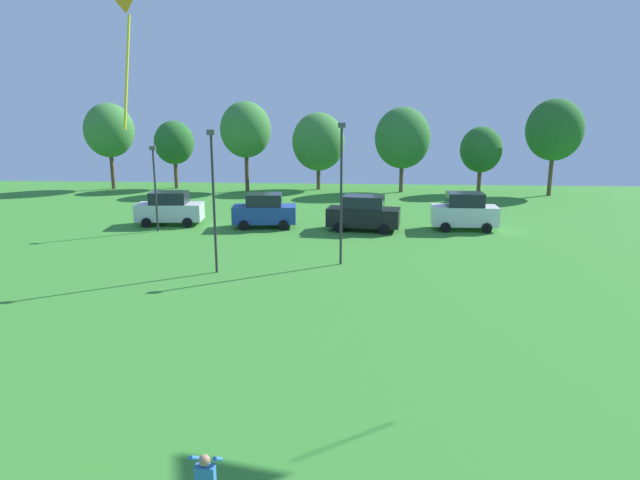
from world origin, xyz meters
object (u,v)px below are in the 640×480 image
treeline_tree_4 (403,138)px  light_post_1 (341,187)px  parked_car_rightmost_in_row (464,212)px  treeline_tree_0 (109,130)px  parked_car_third_from_left (363,213)px  treeline_tree_5 (481,150)px  parked_car_second_from_left (264,211)px  light_post_0 (214,194)px  treeline_tree_6 (555,130)px  treeline_tree_2 (246,130)px  treeline_tree_3 (318,142)px  treeline_tree_1 (174,143)px  light_post_2 (155,183)px  parked_car_leftmost (170,208)px

treeline_tree_4 → light_post_1: bearing=-100.8°
parked_car_rightmost_in_row → treeline_tree_0: 34.67m
treeline_tree_0 → treeline_tree_4: treeline_tree_0 is taller
parked_car_third_from_left → light_post_1: 8.56m
light_post_1 → treeline_tree_0: treeline_tree_0 is taller
light_post_1 → treeline_tree_5: (11.70, 24.48, 0.05)m
parked_car_second_from_left → light_post_0: size_ratio=0.63×
treeline_tree_6 → parked_car_rightmost_in_row: bearing=-123.8°
treeline_tree_2 → light_post_1: bearing=-69.0°
parked_car_rightmost_in_row → parked_car_third_from_left: bearing=-173.1°
parked_car_rightmost_in_row → treeline_tree_3: 20.68m
treeline_tree_0 → treeline_tree_1: (5.90, 0.75, -1.16)m
light_post_2 → treeline_tree_6: 34.05m
light_post_0 → treeline_tree_0: treeline_tree_0 is taller
light_post_0 → treeline_tree_5: size_ratio=1.12×
light_post_0 → parked_car_rightmost_in_row: bearing=38.1°
treeline_tree_0 → treeline_tree_2: 13.05m
parked_car_second_from_left → treeline_tree_4: 19.51m
treeline_tree_2 → parked_car_third_from_left: bearing=-57.4°
treeline_tree_0 → treeline_tree_6: 40.26m
parked_car_second_from_left → treeline_tree_6: (22.93, 15.19, 4.61)m
light_post_2 → treeline_tree_1: (-4.84, 19.03, 1.28)m
treeline_tree_2 → treeline_tree_3: (6.57, 1.40, -1.14)m
parked_car_rightmost_in_row → treeline_tree_2: bearing=137.8°
parked_car_second_from_left → parked_car_leftmost: bearing=170.9°
parked_car_leftmost → treeline_tree_1: size_ratio=0.69×
treeline_tree_6 → treeline_tree_2: bearing=177.9°
treeline_tree_0 → treeline_tree_6: (40.23, -1.47, 0.21)m
parked_car_rightmost_in_row → treeline_tree_2: (-17.11, 16.07, 4.44)m
parked_car_third_from_left → treeline_tree_2: 20.36m
treeline_tree_1 → treeline_tree_3: size_ratio=0.89×
treeline_tree_4 → treeline_tree_6: bearing=-5.0°
parked_car_third_from_left → light_post_0: size_ratio=0.71×
parked_car_rightmost_in_row → treeline_tree_6: treeline_tree_6 is taller
light_post_0 → light_post_1: 6.13m
parked_car_second_from_left → light_post_2: size_ratio=0.79×
light_post_2 → treeline_tree_4: treeline_tree_4 is taller
treeline_tree_2 → treeline_tree_3: 6.81m
light_post_1 → treeline_tree_3: bearing=96.4°
parked_car_second_from_left → treeline_tree_5: (16.94, 15.91, 2.84)m
parked_car_second_from_left → treeline_tree_3: 18.04m
treeline_tree_5 → treeline_tree_6: 6.29m
light_post_0 → treeline_tree_1: 29.87m
light_post_1 → treeline_tree_5: bearing=64.5°
parked_car_leftmost → treeline_tree_4: treeline_tree_4 is taller
parked_car_leftmost → treeline_tree_2: treeline_tree_2 is taller
light_post_1 → treeline_tree_2: size_ratio=0.85×
parked_car_third_from_left → treeline_tree_5: size_ratio=0.79×
light_post_0 → treeline_tree_0: bearing=121.7°
light_post_1 → treeline_tree_1: size_ratio=1.09×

